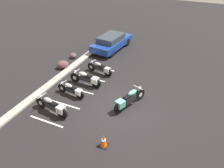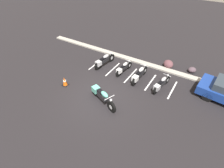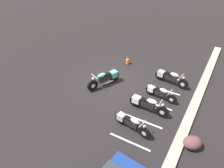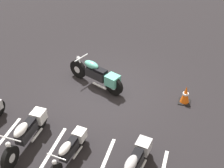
{
  "view_description": "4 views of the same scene",
  "coord_description": "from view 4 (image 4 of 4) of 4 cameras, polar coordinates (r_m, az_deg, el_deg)",
  "views": [
    {
      "loc": [
        -8.92,
        -3.36,
        7.74
      ],
      "look_at": [
        1.28,
        1.27,
        0.56
      ],
      "focal_mm": 35.0,
      "sensor_mm": 36.0,
      "label": 1
    },
    {
      "loc": [
        4.94,
        -6.54,
        7.75
      ],
      "look_at": [
        0.47,
        0.69,
        0.89
      ],
      "focal_mm": 28.0,
      "sensor_mm": 36.0,
      "label": 2
    },
    {
      "loc": [
        10.07,
        5.96,
        8.12
      ],
      "look_at": [
        0.7,
        0.53,
        0.55
      ],
      "focal_mm": 35.0,
      "sensor_mm": 36.0,
      "label": 3
    },
    {
      "loc": [
        -2.89,
        8.5,
        6.76
      ],
      "look_at": [
        -0.5,
        0.68,
        0.87
      ],
      "focal_mm": 50.0,
      "sensor_mm": 36.0,
      "label": 4
    }
  ],
  "objects": [
    {
      "name": "stall_line_1",
      "position": [
        8.76,
        -1.65,
        -14.77
      ],
      "size": [
        0.1,
        2.1,
        0.0
      ],
      "primitive_type": "cube",
      "color": "white",
      "rests_on": "ground"
    },
    {
      "name": "parked_bike_1",
      "position": [
        8.68,
        -7.66,
        -11.7
      ],
      "size": [
        0.59,
        1.95,
        0.77
      ],
      "rotation": [
        0.0,
        0.0,
        1.45
      ],
      "color": "black",
      "rests_on": "ground"
    },
    {
      "name": "motorcycle_teal_featured",
      "position": [
        11.17,
        -2.62,
        1.68
      ],
      "size": [
        2.31,
        1.12,
        0.96
      ],
      "rotation": [
        0.0,
        0.0,
        -0.37
      ],
      "color": "black",
      "rests_on": "ground"
    },
    {
      "name": "parked_bike_0",
      "position": [
        8.21,
        4.15,
        -14.35
      ],
      "size": [
        0.73,
        2.25,
        0.89
      ],
      "rotation": [
        0.0,
        0.0,
        1.42
      ],
      "color": "black",
      "rests_on": "ground"
    },
    {
      "name": "stall_line_3",
      "position": [
        9.93,
        -19.56,
        -9.82
      ],
      "size": [
        0.1,
        2.1,
        0.0
      ],
      "primitive_type": "cube",
      "color": "white",
      "rests_on": "ground"
    },
    {
      "name": "traffic_cone",
      "position": [
        10.82,
        13.28,
        -1.97
      ],
      "size": [
        0.4,
        0.4,
        0.66
      ],
      "color": "black",
      "rests_on": "ground"
    },
    {
      "name": "parked_bike_2",
      "position": [
        9.31,
        -15.16,
        -8.31
      ],
      "size": [
        0.64,
        2.27,
        0.89
      ],
      "rotation": [
        0.0,
        0.0,
        1.53
      ],
      "color": "black",
      "rests_on": "ground"
    },
    {
      "name": "ground",
      "position": [
        11.24,
        -1.43,
        -1.25
      ],
      "size": [
        60.0,
        60.0,
        0.0
      ],
      "primitive_type": "plane",
      "color": "black"
    },
    {
      "name": "stall_line_2",
      "position": [
        9.23,
        -11.25,
        -12.28
      ],
      "size": [
        0.1,
        2.1,
        0.0
      ],
      "primitive_type": "cube",
      "color": "white",
      "rests_on": "ground"
    }
  ]
}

